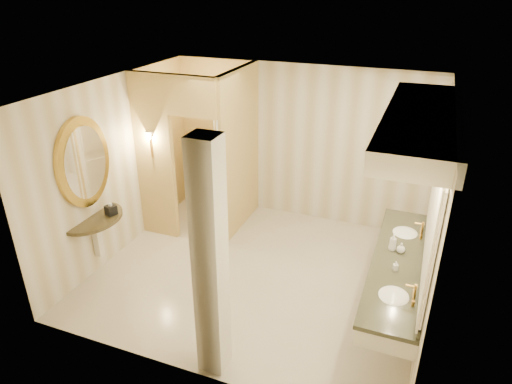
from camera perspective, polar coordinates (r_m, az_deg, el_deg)
floor at (r=6.82m, az=0.14°, el=-10.04°), size 4.50×4.50×0.00m
ceiling at (r=5.70m, az=0.17°, el=12.67°), size 4.50×4.50×0.00m
wall_back at (r=7.90m, az=5.41°, el=6.02°), size 4.50×0.02×2.70m
wall_front at (r=4.58m, az=-9.03°, el=-9.66°), size 4.50×0.02×2.70m
wall_left at (r=7.19m, az=-16.84°, el=3.03°), size 0.02×4.00×2.70m
wall_right at (r=5.81m, az=21.36°, el=-3.14°), size 0.02×4.00×2.70m
toilet_closet at (r=7.37m, az=-5.34°, el=4.86°), size 1.50×1.55×2.70m
wall_sconce at (r=7.20m, az=-13.11°, el=6.75°), size 0.14×0.14×0.42m
vanity at (r=5.41m, az=18.90°, el=-1.53°), size 0.75×2.82×2.09m
console_shelf at (r=6.66m, az=-20.35°, el=0.61°), size 0.97×0.97×1.94m
pillar at (r=4.65m, az=-5.75°, el=-8.85°), size 0.29×0.29×2.70m
tissue_box at (r=6.81m, az=-17.67°, el=-2.16°), size 0.17×0.17×0.13m
toilet at (r=8.42m, az=-5.17°, el=0.41°), size 0.71×0.92×0.83m
soap_bottle_a at (r=5.56m, az=17.06°, el=-8.82°), size 0.07×0.07×0.12m
soap_bottle_b at (r=5.90m, az=17.68°, el=-6.67°), size 0.13×0.13×0.13m
soap_bottle_c at (r=5.89m, az=16.75°, el=-6.00°), size 0.09×0.10×0.23m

